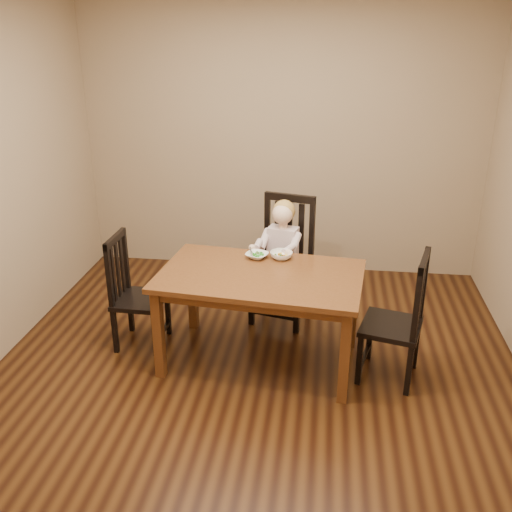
# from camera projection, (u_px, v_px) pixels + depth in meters

# --- Properties ---
(room) EXTENTS (4.01, 4.01, 2.71)m
(room) POSITION_uv_depth(u_px,v_px,m) (256.00, 199.00, 3.82)
(room) COLOR #45250E
(room) RESTS_ON ground
(dining_table) EXTENTS (1.57, 1.04, 0.74)m
(dining_table) POSITION_uv_depth(u_px,v_px,m) (260.00, 284.00, 4.22)
(dining_table) COLOR #512D13
(dining_table) RESTS_ON room
(chair_child) EXTENTS (0.57, 0.55, 1.09)m
(chair_child) POSITION_uv_depth(u_px,v_px,m) (284.00, 262.00, 4.94)
(chair_child) COLOR black
(chair_child) RESTS_ON room
(chair_left) EXTENTS (0.39, 0.41, 0.93)m
(chair_left) POSITION_uv_depth(u_px,v_px,m) (134.00, 293.00, 4.54)
(chair_left) COLOR black
(chair_left) RESTS_ON room
(chair_right) EXTENTS (0.50, 0.52, 0.99)m
(chair_right) POSITION_uv_depth(u_px,v_px,m) (399.00, 321.00, 4.07)
(chair_right) COLOR black
(chair_right) RESTS_ON room
(toddler) EXTENTS (0.41, 0.47, 0.56)m
(toddler) POSITION_uv_depth(u_px,v_px,m) (282.00, 249.00, 4.84)
(toddler) COLOR silver
(toddler) RESTS_ON chair_child
(bowl_peas) EXTENTS (0.22, 0.22, 0.04)m
(bowl_peas) POSITION_uv_depth(u_px,v_px,m) (257.00, 255.00, 4.45)
(bowl_peas) COLOR white
(bowl_peas) RESTS_ON dining_table
(bowl_veg) EXTENTS (0.22, 0.22, 0.05)m
(bowl_veg) POSITION_uv_depth(u_px,v_px,m) (281.00, 255.00, 4.43)
(bowl_veg) COLOR white
(bowl_veg) RESTS_ON dining_table
(fork) EXTENTS (0.05, 0.13, 0.05)m
(fork) POSITION_uv_depth(u_px,v_px,m) (251.00, 253.00, 4.43)
(fork) COLOR silver
(fork) RESTS_ON bowl_peas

